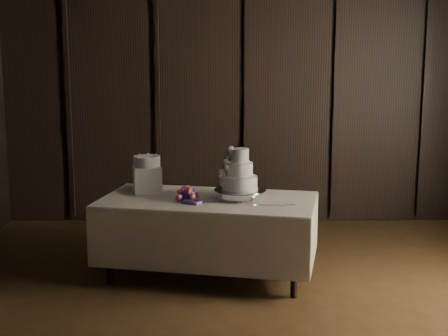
% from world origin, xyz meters
% --- Properties ---
extents(room, '(6.08, 7.08, 3.08)m').
position_xyz_m(room, '(0.00, 0.00, 1.50)').
color(room, black).
rests_on(room, ground).
extents(display_table, '(2.16, 1.42, 0.76)m').
position_xyz_m(display_table, '(-0.44, 1.46, 0.42)').
color(display_table, silver).
rests_on(display_table, ground).
extents(cake_stand, '(0.48, 0.48, 0.09)m').
position_xyz_m(cake_stand, '(-0.14, 1.44, 0.81)').
color(cake_stand, silver).
rests_on(cake_stand, display_table).
extents(wedding_cake, '(0.36, 0.32, 0.39)m').
position_xyz_m(wedding_cake, '(-0.17, 1.42, 1.00)').
color(wedding_cake, white).
rests_on(wedding_cake, cake_stand).
extents(bouquet, '(0.41, 0.45, 0.17)m').
position_xyz_m(bouquet, '(-0.63, 1.37, 0.82)').
color(bouquet, '#D3466B').
rests_on(bouquet, display_table).
extents(box_pedestal, '(0.31, 0.31, 0.25)m').
position_xyz_m(box_pedestal, '(-1.04, 1.77, 0.89)').
color(box_pedestal, white).
rests_on(box_pedestal, display_table).
extents(small_cake, '(0.35, 0.35, 0.10)m').
position_xyz_m(small_cake, '(-1.04, 1.77, 1.06)').
color(small_cake, white).
rests_on(small_cake, box_pedestal).
extents(cake_knife, '(0.37, 0.04, 0.01)m').
position_xyz_m(cake_knife, '(0.12, 1.16, 0.77)').
color(cake_knife, silver).
rests_on(cake_knife, display_table).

